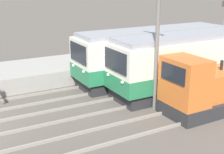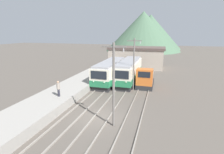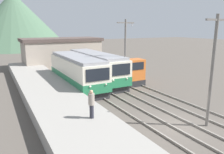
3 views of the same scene
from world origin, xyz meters
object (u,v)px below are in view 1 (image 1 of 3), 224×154
commuter_train_left (153,56)px  shunting_locomotive (205,89)px  commuter_train_center (196,63)px  catenary_mast_mid (157,35)px

commuter_train_left → shunting_locomotive: 5.90m
commuter_train_center → shunting_locomotive: (3.00, -2.24, -0.43)m
shunting_locomotive → catenary_mast_mid: size_ratio=0.67×
commuter_train_center → commuter_train_left: bearing=-156.1°
commuter_train_left → commuter_train_center: 3.06m
commuter_train_left → commuter_train_center: commuter_train_center is taller
shunting_locomotive → catenary_mast_mid: 3.72m
commuter_train_left → catenary_mast_mid: bearing=-35.0°
commuter_train_center → shunting_locomotive: 3.77m
commuter_train_left → shunting_locomotive: (5.80, -1.00, -0.42)m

